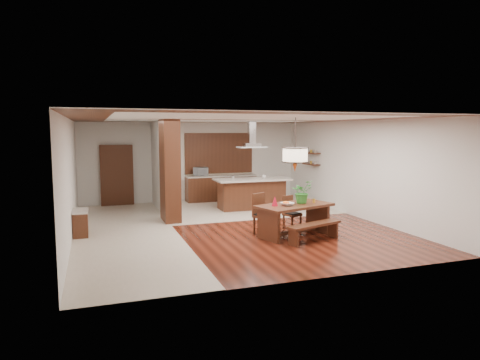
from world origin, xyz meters
name	(u,v)px	position (x,y,z in m)	size (l,w,h in m)	color
room_shell	(229,150)	(0.00, 0.00, 2.06)	(9.00, 9.04, 2.92)	#39120A
tile_hallway	(126,234)	(-2.75, 0.00, 0.01)	(2.50, 9.00, 0.01)	beige
tile_kitchen	(242,208)	(1.25, 2.50, 0.01)	(5.50, 4.00, 0.01)	beige
soffit_band	(229,119)	(0.00, 0.00, 2.88)	(8.00, 9.00, 0.02)	#3D1D0F
partition_pier	(170,171)	(-1.40, 1.20, 1.45)	(0.45, 1.00, 2.90)	#33190E
partition_stub	(159,165)	(-1.40, 3.30, 1.45)	(0.18, 2.40, 2.90)	silver
hallway_console	(81,223)	(-3.81, 0.20, 0.32)	(0.37, 0.88, 0.63)	#33190E
hallway_doorway	(117,175)	(-2.70, 4.40, 1.05)	(1.10, 0.20, 2.10)	#33190E
rear_counter	(221,188)	(1.00, 4.20, 0.48)	(2.60, 0.62, 0.95)	#33190E
kitchen_window	(219,153)	(1.00, 4.46, 1.75)	(2.60, 0.08, 1.50)	olive
shelf_lower	(311,164)	(3.87, 2.60, 1.40)	(0.26, 0.90, 0.04)	#33190E
shelf_upper	(311,153)	(3.87, 2.60, 1.80)	(0.26, 0.90, 0.04)	#33190E
dining_table	(294,213)	(1.17, -1.57, 0.58)	(2.08, 1.45, 0.79)	#33190E
dining_bench	(314,232)	(1.37, -2.22, 0.22)	(1.53, 0.34, 0.43)	#33190E
dining_chair_left	(264,214)	(0.55, -1.15, 0.51)	(0.45, 0.45, 1.02)	#33190E
dining_chair_right	(292,213)	(1.45, -0.88, 0.44)	(0.39, 0.39, 0.88)	#33190E
pendant_lantern	(295,145)	(1.17, -1.57, 2.25)	(0.64, 0.64, 1.31)	beige
foliage_plant	(302,192)	(1.42, -1.47, 1.07)	(0.51, 0.44, 0.57)	#2C7A28
fruit_bowl	(287,204)	(0.93, -1.68, 0.82)	(0.31, 0.31, 0.08)	beige
napkin_cone	(275,201)	(0.63, -1.60, 0.90)	(0.15, 0.15, 0.23)	maroon
gold_ornament	(314,201)	(1.74, -1.51, 0.84)	(0.07, 0.07, 0.10)	gold
kitchen_island	(252,193)	(1.48, 2.23, 0.52)	(2.47, 1.10, 1.02)	#33190E
range_hood	(252,134)	(1.48, 2.23, 2.46)	(0.90, 0.55, 0.87)	silver
island_cup	(264,177)	(1.87, 2.12, 1.07)	(0.13, 0.13, 0.10)	silver
microwave	(201,172)	(0.24, 4.23, 1.10)	(0.55, 0.37, 0.31)	#AFB2B6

